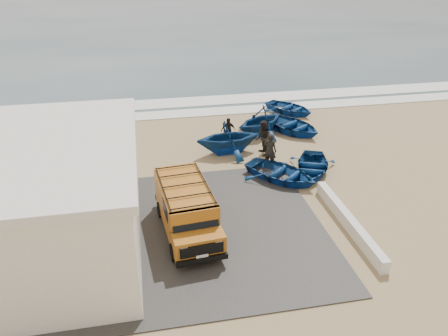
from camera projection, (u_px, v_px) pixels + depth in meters
ground at (217, 202)px, 19.93m from camera, size 160.00×160.00×0.00m
slab at (177, 232)px, 17.82m from camera, size 12.00×10.00×0.05m
ocean at (154, 20)px, 68.87m from camera, size 180.00×88.00×0.01m
surf_line at (186, 113)px, 30.40m from camera, size 180.00×1.60×0.06m
surf_wash at (182, 102)px, 32.59m from camera, size 180.00×2.20×0.04m
building at (24, 201)px, 15.91m from camera, size 8.40×9.40×4.30m
parapet at (348, 222)px, 18.03m from camera, size 0.35×6.00×0.55m
van at (186, 208)px, 17.44m from camera, size 2.34×4.99×2.07m
boat_near_left at (281, 173)px, 21.66m from camera, size 4.55×4.66×0.79m
boat_near_right at (312, 166)px, 22.47m from camera, size 3.54×4.07×0.70m
boat_mid_left at (228, 137)px, 24.28m from camera, size 3.89×3.45×1.88m
boat_mid_right at (291, 125)px, 27.31m from camera, size 4.70×5.09×0.86m
boat_far_left at (260, 121)px, 26.65m from camera, size 4.59×4.43×1.85m
boat_far_right at (289, 108)px, 30.40m from camera, size 4.20×4.40×0.74m
fisherman_front at (270, 151)px, 22.69m from camera, size 0.83×0.78×1.90m
fisherman_middle at (263, 138)px, 24.04m from camera, size 0.78×0.98×1.99m
fisherman_back at (228, 130)px, 25.61m from camera, size 0.96×0.52×1.56m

